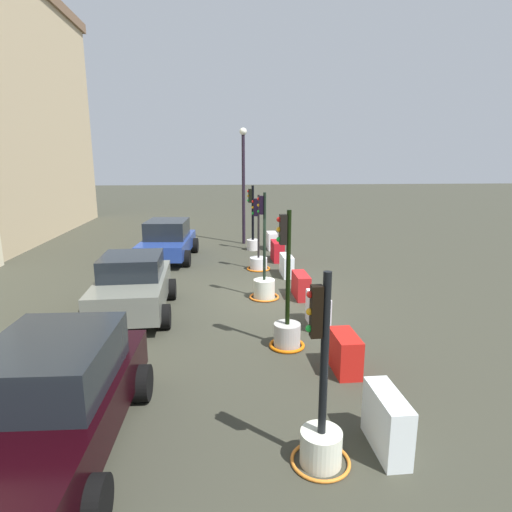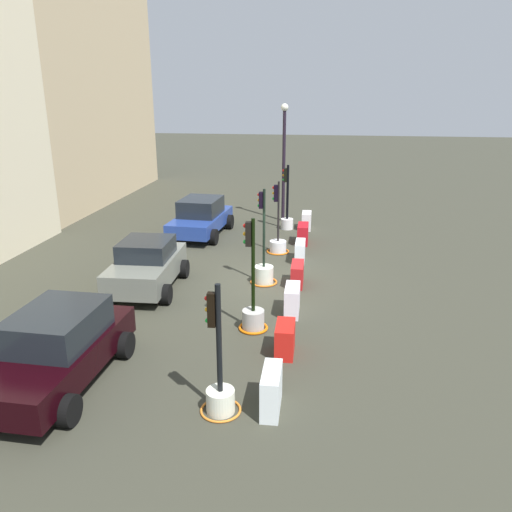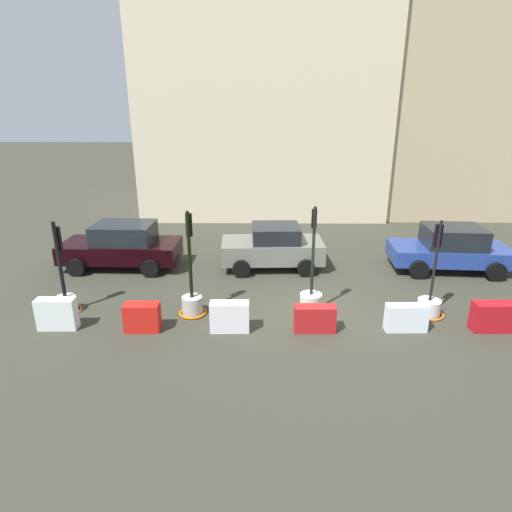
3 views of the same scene
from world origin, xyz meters
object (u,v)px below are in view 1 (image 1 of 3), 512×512
object	(u,v)px
construction_barrier_3	(301,286)
street_lamp_post	(243,176)
traffic_light_0	(321,430)
construction_barrier_5	(277,251)
car_black_sedan	(52,398)
traffic_light_1	(287,324)
car_blue_estate	(168,240)
car_grey_saloon	(133,285)
traffic_light_3	(258,259)
traffic_light_2	(264,284)
construction_barrier_2	(318,310)
construction_barrier_6	(272,241)
construction_barrier_4	(287,265)
construction_barrier_1	(345,353)
construction_barrier_0	(387,422)
traffic_light_4	(253,236)

from	to	relation	value
construction_barrier_3	street_lamp_post	size ratio (longest dim) A/B	0.20
traffic_light_0	construction_barrier_5	size ratio (longest dim) A/B	2.48
construction_barrier_5	car_black_sedan	xyz separation A→B (m)	(-11.83, 4.89, 0.44)
traffic_light_0	traffic_light_1	xyz separation A→B (m)	(3.88, -0.11, 0.03)
car_blue_estate	car_grey_saloon	bearing A→B (deg)	178.51
construction_barrier_3	car_blue_estate	bearing A→B (deg)	40.19
traffic_light_3	construction_barrier_5	xyz separation A→B (m)	(1.42, -0.95, -0.01)
traffic_light_0	traffic_light_2	size ratio (longest dim) A/B	0.86
traffic_light_1	car_grey_saloon	bearing A→B (deg)	57.44
construction_barrier_2	construction_barrier_6	distance (m)	9.73
construction_barrier_5	car_black_sedan	world-z (taller)	car_black_sedan
traffic_light_0	construction_barrier_4	distance (m)	10.06
car_grey_saloon	construction_barrier_2	bearing A→B (deg)	-105.04
construction_barrier_6	car_black_sedan	xyz separation A→B (m)	(-14.20, 4.94, 0.45)
construction_barrier_5	car_black_sedan	size ratio (longest dim) A/B	0.26
construction_barrier_3	construction_barrier_6	bearing A→B (deg)	0.30
traffic_light_2	construction_barrier_3	world-z (taller)	traffic_light_2
street_lamp_post	car_grey_saloon	bearing A→B (deg)	159.76
traffic_light_2	car_blue_estate	distance (m)	6.73
construction_barrier_1	construction_barrier_3	size ratio (longest dim) A/B	0.85
car_grey_saloon	construction_barrier_4	bearing A→B (deg)	-53.77
construction_barrier_0	car_black_sedan	bearing A→B (deg)	85.54
construction_barrier_6	street_lamp_post	size ratio (longest dim) A/B	0.17
construction_barrier_0	construction_barrier_6	distance (m)	14.59
traffic_light_2	construction_barrier_0	world-z (taller)	traffic_light_2
construction_barrier_0	construction_barrier_3	distance (m)	7.23
traffic_light_4	construction_barrier_6	xyz separation A→B (m)	(0.08, -0.94, -0.27)
construction_barrier_4	car_blue_estate	bearing A→B (deg)	56.65
construction_barrier_1	construction_barrier_5	size ratio (longest dim) A/B	0.85
construction_barrier_0	car_grey_saloon	distance (m)	7.91
traffic_light_2	construction_barrier_5	size ratio (longest dim) A/B	2.87
traffic_light_3	construction_barrier_0	bearing A→B (deg)	-174.88
traffic_light_3	car_blue_estate	size ratio (longest dim) A/B	0.66
traffic_light_1	car_black_sedan	distance (m)	5.16
traffic_light_0	traffic_light_3	size ratio (longest dim) A/B	0.97
car_grey_saloon	street_lamp_post	size ratio (longest dim) A/B	0.68
construction_barrier_4	street_lamp_post	xyz separation A→B (m)	(6.31, 1.25, 3.03)
construction_barrier_1	car_black_sedan	size ratio (longest dim) A/B	0.22
traffic_light_4	street_lamp_post	world-z (taller)	street_lamp_post
traffic_light_2	construction_barrier_2	world-z (taller)	traffic_light_2
traffic_light_1	street_lamp_post	size ratio (longest dim) A/B	0.56
car_black_sedan	street_lamp_post	distance (m)	16.35
car_blue_estate	car_grey_saloon	xyz separation A→B (m)	(-6.71, 0.17, -0.01)
traffic_light_4	construction_barrier_4	bearing A→B (deg)	-168.96
construction_barrier_0	car_grey_saloon	size ratio (longest dim) A/B	0.28
traffic_light_2	construction_barrier_6	distance (m)	7.42
traffic_light_4	car_blue_estate	xyz separation A→B (m)	(-1.60, 3.81, 0.16)
traffic_light_2	construction_barrier_6	bearing A→B (deg)	-8.71
construction_barrier_3	construction_barrier_6	size ratio (longest dim) A/B	1.17
car_grey_saloon	street_lamp_post	world-z (taller)	street_lamp_post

